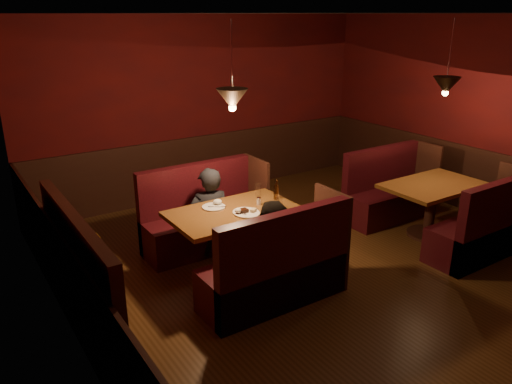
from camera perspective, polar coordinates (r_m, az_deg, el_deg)
room at (r=5.46m, az=8.87°, el=-0.28°), size 6.02×7.02×2.92m
main_table at (r=5.76m, az=-2.38°, el=-3.77°), size 1.46×0.89×1.02m
main_bench_far at (r=6.54m, az=-6.00°, el=-3.35°), size 1.61×0.57×1.10m
main_bench_near at (r=5.26m, az=2.59°, el=-9.29°), size 1.61×0.57×1.10m
second_table at (r=7.14m, az=19.47°, el=-0.58°), size 1.34×0.85×0.75m
second_bench_far at (r=7.70m, az=14.77°, el=-0.38°), size 1.48×0.55×1.05m
second_bench_near at (r=6.84m, az=24.66°, el=-4.20°), size 1.48×0.55×1.05m
diner_a at (r=6.17m, az=-5.40°, el=-0.79°), size 0.61×0.47×1.50m
diner_b at (r=5.26m, az=2.34°, el=-4.84°), size 0.83×0.74×1.43m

